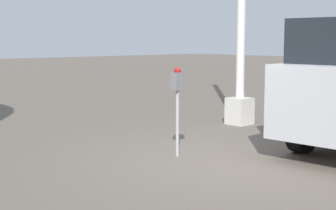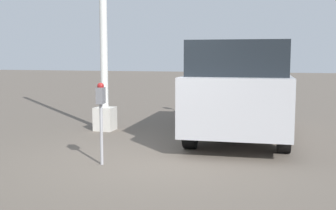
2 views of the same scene
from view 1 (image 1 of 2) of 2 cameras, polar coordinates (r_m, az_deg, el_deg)
name	(u,v)px [view 1 (image 1 of 2)]	position (r m, az deg, el deg)	size (l,w,h in m)	color
ground_plane	(224,157)	(7.71, 6.22, -5.80)	(80.00, 80.00, 0.00)	#60564C
parking_meter_near	(177,91)	(7.60, 1.05, 1.58)	(0.22, 0.14, 1.33)	#9E9EA3
lamp_post	(242,0)	(10.62, 8.15, 11.50)	(0.44, 0.44, 6.96)	beige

